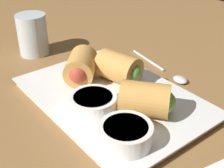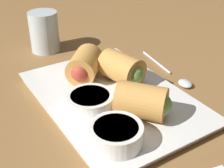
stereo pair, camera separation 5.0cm
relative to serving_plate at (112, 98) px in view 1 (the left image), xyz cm
name	(u,v)px [view 1 (the left image)]	position (x,y,z in cm)	size (l,w,h in cm)	color
table_surface	(113,101)	(1.38, -1.23, -1.76)	(180.00, 140.00, 2.00)	olive
serving_plate	(112,98)	(0.00, 0.00, 0.00)	(33.34, 23.11, 1.50)	white
roll_front_left	(121,68)	(2.77, -4.25, 3.51)	(9.10, 7.12, 5.54)	#D19347
roll_front_right	(81,67)	(7.72, 1.38, 3.51)	(9.40, 9.28, 5.54)	#D19347
roll_back_left	(148,100)	(-8.05, -0.88, 3.51)	(9.46, 9.13, 5.54)	#D19347
dipping_bowl_near	(93,103)	(-2.01, 5.45, 2.32)	(7.74, 7.74, 2.90)	white
dipping_bowl_far	(126,134)	(-11.06, 6.30, 2.32)	(7.74, 7.74, 2.90)	white
spoon	(172,74)	(-0.25, -15.37, -0.28)	(18.14, 4.07, 1.11)	silver
drinking_glass	(33,35)	(27.50, 1.52, 3.93)	(6.80, 6.80, 9.38)	silver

